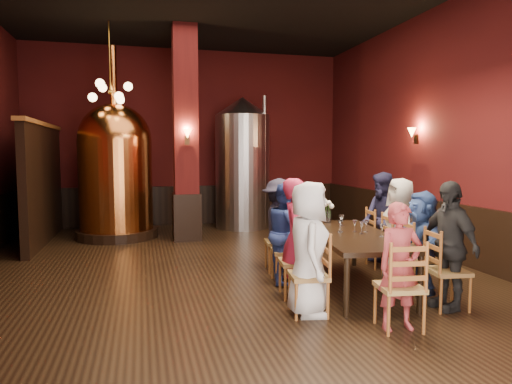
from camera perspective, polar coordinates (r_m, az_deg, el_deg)
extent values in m
plane|color=black|center=(7.31, -4.09, -9.85)|extent=(10.00, 10.00, 0.00)
cube|color=#4D1110|center=(12.03, -8.35, 6.72)|extent=(8.00, 0.02, 4.50)
cube|color=#4D1110|center=(2.35, 18.11, 14.16)|extent=(8.00, 0.02, 4.50)
cube|color=#4D1110|center=(8.71, 22.89, 7.09)|extent=(0.02, 10.00, 4.50)
cube|color=black|center=(8.79, 22.30, -4.37)|extent=(0.08, 9.90, 1.00)
cube|color=black|center=(12.06, -8.23, -1.61)|extent=(7.90, 0.08, 1.00)
cube|color=#4D1110|center=(9.82, -8.80, 7.13)|extent=(0.58, 0.58, 4.50)
cube|color=black|center=(10.38, -25.09, 0.80)|extent=(0.22, 3.50, 2.40)
cube|color=black|center=(6.48, 11.88, -5.35)|extent=(1.30, 2.51, 0.06)
cylinder|color=black|center=(5.37, 11.25, -11.58)|extent=(0.07, 0.07, 0.69)
cylinder|color=black|center=(5.70, 19.84, -10.82)|extent=(0.07, 0.07, 0.69)
cylinder|color=black|center=(7.51, 5.81, -6.76)|extent=(0.07, 0.07, 0.69)
cylinder|color=black|center=(7.75, 12.21, -6.49)|extent=(0.07, 0.07, 0.69)
imported|color=silver|center=(5.29, 6.60, -7.04)|extent=(0.66, 0.85, 1.54)
imported|color=#AC1D3C|center=(5.93, 5.09, -5.72)|extent=(0.59, 0.67, 1.54)
imported|color=navy|center=(6.58, 3.89, -5.09)|extent=(0.48, 0.76, 1.44)
imported|color=black|center=(7.23, 2.90, -4.09)|extent=(0.77, 1.05, 1.46)
imported|color=black|center=(5.92, 22.92, -6.14)|extent=(0.44, 0.93, 1.54)
imported|color=navy|center=(6.51, 19.96, -5.82)|extent=(0.55, 1.30, 1.36)
imported|color=#B3AC9E|center=(7.09, 17.56, -4.37)|extent=(0.54, 0.77, 1.49)
imported|color=#1E1D3B|center=(7.69, 15.51, -3.38)|extent=(0.38, 0.76, 1.55)
imported|color=#9E3437|center=(5.08, 17.56, -8.85)|extent=(0.50, 0.34, 1.35)
cylinder|color=black|center=(10.54, -16.95, -4.93)|extent=(1.75, 1.75, 0.19)
cylinder|color=#B9632A|center=(10.42, -17.10, 0.88)|extent=(1.65, 1.65, 1.95)
sphere|color=#B9632A|center=(10.40, -17.23, 6.24)|extent=(1.56, 1.56, 1.56)
cylinder|color=#B9632A|center=(10.52, -17.43, 13.67)|extent=(0.16, 0.16, 1.26)
cylinder|color=#B2B2B7|center=(11.31, -1.70, 2.52)|extent=(1.36, 1.36, 2.78)
cone|color=#B2B2B7|center=(11.36, -1.72, 10.66)|extent=(1.33, 1.33, 0.44)
cylinder|color=#B2B2B7|center=(10.98, 1.06, 3.90)|extent=(0.09, 0.09, 3.11)
cylinder|color=white|center=(7.38, 8.95, -3.04)|extent=(0.11, 0.11, 0.20)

